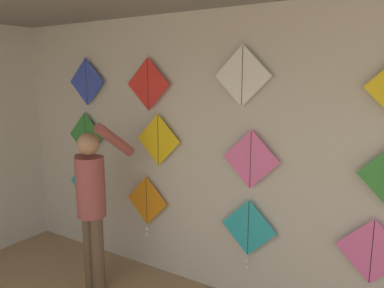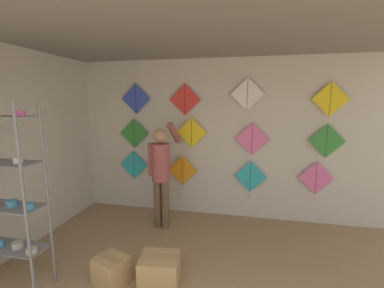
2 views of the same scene
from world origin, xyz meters
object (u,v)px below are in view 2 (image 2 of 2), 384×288
at_px(kite_7, 327,141).
at_px(kite_8, 136,99).
at_px(kite_1, 182,172).
at_px(kite_11, 330,99).
at_px(shopkeeper, 161,169).
at_px(kite_9, 185,100).
at_px(kite_2, 250,178).
at_px(cardboard_box, 160,271).
at_px(kite_5, 191,133).
at_px(shelf_rack, 3,189).
at_px(kite_4, 134,133).
at_px(kite_0, 134,165).
at_px(kite_6, 252,139).
at_px(cardboard_box_spare, 112,270).
at_px(kite_3, 316,180).
at_px(kite_10, 247,94).

distance_m(kite_7, kite_8, 3.34).
xyz_separation_m(kite_1, kite_11, (2.40, 0.00, 1.32)).
xyz_separation_m(shopkeeper, kite_9, (0.25, 0.61, 1.11)).
relative_size(kite_1, kite_2, 1.00).
relative_size(cardboard_box, kite_5, 0.86).
relative_size(shelf_rack, cardboard_box, 4.33).
distance_m(kite_4, kite_5, 1.10).
bearing_deg(kite_4, kite_0, 180.00).
bearing_deg(kite_8, cardboard_box, -60.72).
xyz_separation_m(shopkeeper, kite_5, (0.37, 0.61, 0.53)).
relative_size(kite_2, kite_6, 1.25).
height_order(shopkeeper, kite_6, shopkeeper).
height_order(kite_6, kite_7, kite_7).
bearing_deg(cardboard_box_spare, kite_0, 107.31).
bearing_deg(kite_1, shelf_rack, -121.21).
xyz_separation_m(kite_7, kite_11, (0.00, 0.00, 0.67)).
height_order(cardboard_box, kite_11, kite_11).
height_order(kite_3, kite_5, kite_5).
height_order(kite_0, kite_10, kite_10).
bearing_deg(shopkeeper, kite_5, 68.83).
xyz_separation_m(kite_8, kite_9, (0.92, 0.00, -0.02)).
relative_size(kite_0, kite_4, 1.00).
bearing_deg(shelf_rack, kite_1, 58.79).
bearing_deg(kite_0, kite_7, 0.00).
distance_m(shopkeeper, kite_6, 1.62).
height_order(kite_3, kite_4, kite_4).
bearing_deg(kite_4, kite_8, 0.00).
bearing_deg(kite_1, kite_0, 179.96).
bearing_deg(kite_0, kite_6, 0.00).
distance_m(shopkeeper, kite_11, 2.89).
xyz_separation_m(cardboard_box, kite_0, (-1.18, 1.94, 0.69)).
bearing_deg(kite_6, kite_0, 180.00).
relative_size(shopkeeper, kite_10, 3.17).
height_order(shelf_rack, kite_0, shelf_rack).
distance_m(cardboard_box, kite_3, 2.90).
xyz_separation_m(shelf_rack, kite_8, (0.52, 2.30, 0.97)).
height_order(kite_2, kite_11, kite_11).
distance_m(shelf_rack, kite_11, 4.54).
distance_m(cardboard_box, kite_10, 2.94).
distance_m(kite_0, kite_2, 2.19).
bearing_deg(kite_4, kite_6, 0.00).
xyz_separation_m(kite_0, kite_10, (2.09, 0.00, 1.32)).
height_order(cardboard_box, kite_1, kite_1).
distance_m(kite_2, kite_10, 1.44).
bearing_deg(kite_9, kite_5, 0.00).
height_order(kite_2, kite_7, kite_7).
bearing_deg(kite_2, kite_11, 0.03).
distance_m(kite_9, kite_11, 2.35).
bearing_deg(kite_8, kite_9, 0.00).
height_order(cardboard_box, kite_4, kite_4).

